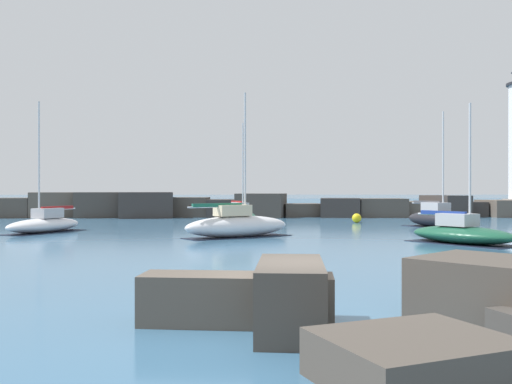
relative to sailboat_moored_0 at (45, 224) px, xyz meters
name	(u,v)px	position (x,y,z in m)	size (l,w,h in m)	color
ground_plane	(298,328)	(13.48, -26.27, -0.58)	(600.00, 600.00, 0.00)	#3D6B8E
open_sea_beyond	(237,203)	(13.48, 80.43, -0.57)	(400.00, 116.00, 0.01)	#2D5B7F
breakwater_jetty	(264,207)	(15.50, 20.45, 0.46)	(68.81, 6.88, 2.53)	#423D38
foreground_rocks	(421,306)	(15.76, -26.94, -0.01)	(11.61, 7.43, 1.36)	brown
sailboat_moored_0	(45,224)	(0.00, 0.00, 0.00)	(4.41, 6.54, 8.47)	white
sailboat_moored_1	(462,233)	(24.07, -8.75, -0.03)	(5.27, 6.27, 7.22)	#195138
sailboat_moored_2	(237,225)	(12.50, -4.21, 0.15)	(6.90, 5.25, 8.56)	white
sailboat_moored_3	(438,218)	(27.39, 3.51, 0.12)	(4.41, 6.48, 8.48)	black
sailboat_moored_4	(241,216)	(12.98, 8.91, 0.07)	(3.41, 7.22, 8.17)	#195138
mooring_buoy_orange_near	(357,218)	(22.74, 9.77, -0.18)	(0.79, 0.79, 0.99)	yellow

